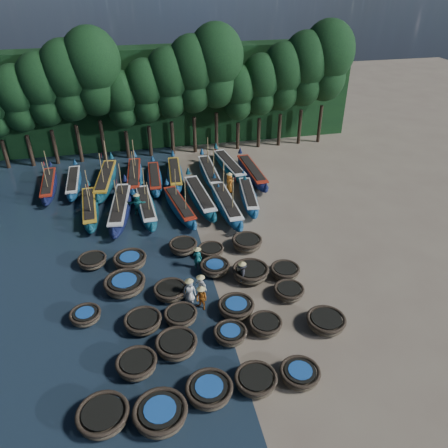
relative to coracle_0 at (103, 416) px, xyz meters
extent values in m
plane|color=#7B705A|center=(6.65, 10.12, -0.44)|extent=(120.00, 120.00, 0.00)
cube|color=black|center=(6.65, 33.62, 4.56)|extent=(40.00, 3.00, 10.00)
ellipsoid|color=brown|center=(0.00, 0.00, -0.10)|extent=(2.39, 2.39, 0.69)
torus|color=#342A1E|center=(0.00, 0.00, 0.23)|extent=(2.33, 2.33, 0.21)
cylinder|color=black|center=(0.00, 0.00, 0.27)|extent=(1.78, 1.78, 0.06)
ellipsoid|color=brown|center=(2.44, -0.47, -0.07)|extent=(2.84, 2.84, 0.75)
torus|color=#342A1E|center=(2.44, -0.47, 0.28)|extent=(2.44, 2.44, 0.23)
cylinder|color=black|center=(2.44, -0.47, 0.33)|extent=(1.85, 1.85, 0.07)
cylinder|color=#1B4D99|center=(2.44, -0.47, 0.37)|extent=(1.43, 1.43, 0.05)
ellipsoid|color=brown|center=(4.76, 0.30, -0.11)|extent=(2.74, 2.74, 0.66)
torus|color=#342A1E|center=(4.76, 0.30, 0.20)|extent=(2.24, 2.24, 0.20)
cylinder|color=black|center=(4.76, 0.30, 0.24)|extent=(1.71, 1.71, 0.06)
cylinder|color=#1B4D99|center=(4.76, 0.30, 0.28)|extent=(1.31, 1.31, 0.04)
ellipsoid|color=brown|center=(7.02, 0.39, -0.14)|extent=(2.42, 2.42, 0.61)
torus|color=#342A1E|center=(7.02, 0.39, 0.15)|extent=(2.07, 2.07, 0.19)
cylinder|color=black|center=(7.02, 0.39, 0.19)|extent=(1.58, 1.58, 0.06)
ellipsoid|color=brown|center=(9.19, 0.28, -0.14)|extent=(2.22, 2.22, 0.60)
torus|color=#342A1E|center=(9.19, 0.28, 0.14)|extent=(1.99, 1.99, 0.18)
cylinder|color=black|center=(9.19, 0.28, 0.18)|extent=(1.51, 1.51, 0.05)
cylinder|color=#1B4D99|center=(9.19, 0.28, 0.22)|extent=(1.16, 1.16, 0.04)
ellipsoid|color=brown|center=(1.57, 2.56, -0.11)|extent=(2.05, 2.05, 0.66)
torus|color=#342A1E|center=(1.57, 2.56, 0.19)|extent=(2.06, 2.06, 0.20)
cylinder|color=black|center=(1.57, 2.56, 0.23)|extent=(1.56, 1.56, 0.06)
ellipsoid|color=brown|center=(3.64, 3.39, -0.10)|extent=(2.68, 2.68, 0.68)
torus|color=#342A1E|center=(3.64, 3.39, 0.21)|extent=(2.20, 2.20, 0.20)
cylinder|color=black|center=(3.64, 3.39, 0.25)|extent=(1.67, 1.67, 0.06)
ellipsoid|color=brown|center=(6.53, 3.57, -0.15)|extent=(1.68, 1.68, 0.59)
torus|color=#342A1E|center=(6.53, 3.57, 0.13)|extent=(1.82, 1.82, 0.18)
cylinder|color=black|center=(6.53, 3.57, 0.16)|extent=(1.38, 1.38, 0.05)
cylinder|color=#1B4D99|center=(6.53, 3.57, 0.20)|extent=(1.06, 1.06, 0.04)
ellipsoid|color=brown|center=(8.56, 3.80, -0.14)|extent=(1.94, 1.94, 0.60)
torus|color=#342A1E|center=(8.56, 3.80, 0.14)|extent=(1.85, 1.85, 0.18)
cylinder|color=black|center=(8.56, 3.80, 0.18)|extent=(1.40, 1.40, 0.05)
ellipsoid|color=brown|center=(11.86, 3.28, -0.12)|extent=(2.62, 2.62, 0.63)
torus|color=#342A1E|center=(11.86, 3.28, 0.17)|extent=(2.18, 2.18, 0.19)
cylinder|color=black|center=(11.86, 3.28, 0.21)|extent=(1.67, 1.67, 0.06)
ellipsoid|color=brown|center=(-1.05, 6.70, -0.16)|extent=(1.77, 1.77, 0.57)
torus|color=#342A1E|center=(-1.05, 6.70, 0.11)|extent=(1.76, 1.76, 0.17)
cylinder|color=black|center=(-1.05, 6.70, 0.14)|extent=(1.33, 1.33, 0.05)
cylinder|color=#1B4D99|center=(-1.05, 6.70, 0.18)|extent=(1.02, 1.02, 0.03)
ellipsoid|color=brown|center=(2.06, 5.48, -0.13)|extent=(2.34, 2.34, 0.63)
torus|color=#342A1E|center=(2.06, 5.48, 0.17)|extent=(2.10, 2.10, 0.19)
cylinder|color=black|center=(2.06, 5.48, 0.20)|extent=(1.60, 1.60, 0.06)
ellipsoid|color=brown|center=(4.15, 5.51, -0.13)|extent=(2.19, 2.19, 0.61)
torus|color=#342A1E|center=(4.15, 5.51, 0.15)|extent=(1.89, 1.89, 0.19)
cylinder|color=black|center=(4.15, 5.51, 0.19)|extent=(1.42, 1.42, 0.06)
ellipsoid|color=brown|center=(7.33, 5.47, -0.12)|extent=(2.28, 2.28, 0.65)
torus|color=#342A1E|center=(7.33, 5.47, 0.19)|extent=(2.11, 2.11, 0.20)
cylinder|color=black|center=(7.33, 5.47, 0.23)|extent=(1.60, 1.60, 0.06)
cylinder|color=#1B4D99|center=(7.33, 5.47, 0.27)|extent=(1.23, 1.23, 0.04)
ellipsoid|color=brown|center=(10.75, 6.13, -0.13)|extent=(1.76, 1.76, 0.63)
torus|color=#342A1E|center=(10.75, 6.13, 0.17)|extent=(1.85, 1.85, 0.19)
cylinder|color=black|center=(10.75, 6.13, 0.20)|extent=(1.39, 1.39, 0.06)
ellipsoid|color=brown|center=(1.19, 8.86, -0.07)|extent=(2.76, 2.76, 0.75)
torus|color=#342A1E|center=(1.19, 8.86, 0.29)|extent=(2.55, 2.55, 0.23)
cylinder|color=black|center=(1.19, 8.86, 0.33)|extent=(1.94, 1.94, 0.07)
cylinder|color=#1B4D99|center=(1.19, 8.86, 0.38)|extent=(1.50, 1.50, 0.05)
ellipsoid|color=brown|center=(3.83, 7.73, -0.12)|extent=(2.15, 2.15, 0.64)
torus|color=#342A1E|center=(3.83, 7.73, 0.18)|extent=(2.03, 2.03, 0.19)
cylinder|color=black|center=(3.83, 7.73, 0.22)|extent=(1.54, 1.54, 0.06)
ellipsoid|color=brown|center=(6.90, 9.42, -0.13)|extent=(2.24, 2.24, 0.63)
torus|color=#342A1E|center=(6.90, 9.42, 0.17)|extent=(1.95, 1.95, 0.19)
cylinder|color=black|center=(6.90, 9.42, 0.21)|extent=(1.48, 1.48, 0.06)
cylinder|color=#1B4D99|center=(6.90, 9.42, 0.25)|extent=(1.13, 1.13, 0.04)
ellipsoid|color=brown|center=(8.99, 8.36, -0.08)|extent=(2.74, 2.74, 0.73)
torus|color=#342A1E|center=(8.99, 8.36, 0.27)|extent=(2.35, 2.35, 0.22)
cylinder|color=black|center=(8.99, 8.36, 0.31)|extent=(1.79, 1.79, 0.07)
ellipsoid|color=brown|center=(11.17, 8.03, -0.11)|extent=(1.78, 1.78, 0.67)
torus|color=#342A1E|center=(11.17, 8.03, 0.20)|extent=(1.89, 1.89, 0.20)
cylinder|color=black|center=(11.17, 8.03, 0.24)|extent=(1.42, 1.42, 0.06)
ellipsoid|color=brown|center=(-0.85, 11.98, -0.16)|extent=(1.98, 1.98, 0.56)
torus|color=#342A1E|center=(-0.85, 11.98, 0.10)|extent=(1.90, 1.90, 0.17)
cylinder|color=black|center=(-0.85, 11.98, 0.14)|extent=(1.45, 1.45, 0.05)
ellipsoid|color=brown|center=(1.60, 11.33, -0.09)|extent=(2.33, 2.33, 0.71)
torus|color=#342A1E|center=(1.60, 11.33, 0.24)|extent=(2.21, 2.21, 0.21)
cylinder|color=black|center=(1.60, 11.33, 0.29)|extent=(1.67, 1.67, 0.06)
cylinder|color=#1B4D99|center=(1.60, 11.33, 0.33)|extent=(1.29, 1.29, 0.04)
ellipsoid|color=brown|center=(5.24, 12.20, -0.09)|extent=(2.34, 2.34, 0.70)
torus|color=#342A1E|center=(5.24, 12.20, 0.24)|extent=(1.98, 1.98, 0.21)
cylinder|color=black|center=(5.24, 12.20, 0.28)|extent=(1.49, 1.49, 0.06)
ellipsoid|color=brown|center=(7.02, 11.37, -0.14)|extent=(1.73, 1.73, 0.60)
torus|color=#342A1E|center=(7.02, 11.37, 0.14)|extent=(1.80, 1.80, 0.18)
cylinder|color=black|center=(7.02, 11.37, 0.17)|extent=(1.36, 1.36, 0.05)
ellipsoid|color=brown|center=(9.66, 11.66, -0.07)|extent=(2.11, 2.11, 0.74)
torus|color=#342A1E|center=(9.66, 11.66, 0.27)|extent=(2.14, 2.14, 0.22)
cylinder|color=black|center=(9.66, 11.66, 0.32)|extent=(1.61, 1.61, 0.07)
ellipsoid|color=#0D404C|center=(-1.25, 19.05, 0.03)|extent=(1.83, 7.68, 0.95)
cone|color=#0D404C|center=(-1.48, 22.76, 0.65)|extent=(0.42, 0.42, 0.57)
cone|color=#0D404C|center=(-1.02, 15.35, 0.60)|extent=(0.42, 0.42, 0.48)
cube|color=gold|center=(-1.25, 19.05, 0.43)|extent=(1.36, 5.95, 0.11)
cube|color=black|center=(-1.25, 19.05, 0.51)|extent=(1.06, 5.17, 0.10)
cylinder|color=#997F4C|center=(-1.22, 20.20, 1.56)|extent=(0.07, 0.23, 2.66)
cylinder|color=#997F4C|center=(-1.07, 17.63, 1.56)|extent=(0.07, 0.23, 2.66)
plane|color=red|center=(-0.92, 17.64, 2.72)|extent=(0.00, 0.33, 0.33)
ellipsoid|color=#10153B|center=(1.13, 18.41, 0.11)|extent=(2.64, 8.91, 1.10)
cone|color=#10153B|center=(1.65, 22.67, 0.82)|extent=(0.48, 0.48, 0.66)
cone|color=#10153B|center=(0.61, 14.16, 0.77)|extent=(0.48, 0.48, 0.55)
cube|color=silver|center=(1.13, 18.41, 0.57)|extent=(1.97, 6.90, 0.13)
cube|color=black|center=(1.13, 18.41, 0.66)|extent=(1.57, 5.99, 0.11)
cylinder|color=#997F4C|center=(1.40, 19.71, 1.86)|extent=(0.08, 0.26, 3.07)
cylinder|color=#997F4C|center=(1.04, 16.77, 1.86)|extent=(0.08, 0.26, 3.07)
plane|color=red|center=(1.20, 16.75, 3.20)|extent=(0.00, 0.38, 0.38)
ellipsoid|color=#0D404C|center=(3.14, 18.35, 0.04)|extent=(1.79, 7.80, 0.97)
cone|color=#0D404C|center=(2.94, 22.12, 0.67)|extent=(0.43, 0.43, 0.58)
cone|color=#0D404C|center=(3.34, 14.58, 0.62)|extent=(0.43, 0.43, 0.48)
cube|color=silver|center=(3.14, 18.35, 0.45)|extent=(1.33, 6.04, 0.12)
cube|color=black|center=(3.14, 18.35, 0.53)|extent=(1.03, 5.26, 0.10)
cylinder|color=#997F4C|center=(3.18, 19.52, 1.59)|extent=(0.07, 0.23, 2.71)
cylinder|color=#997F4C|center=(3.31, 16.91, 1.59)|extent=(0.07, 0.23, 2.71)
plane|color=red|center=(3.46, 16.91, 2.77)|extent=(0.00, 0.34, 0.34)
ellipsoid|color=navy|center=(5.75, 17.82, 0.03)|extent=(2.60, 7.69, 0.95)
cone|color=navy|center=(5.13, 21.46, 0.65)|extent=(0.42, 0.42, 0.57)
cone|color=navy|center=(6.36, 14.18, 0.60)|extent=(0.42, 0.42, 0.47)
cube|color=#9F2413|center=(5.75, 17.82, 0.43)|extent=(1.96, 5.95, 0.11)
cube|color=black|center=(5.75, 17.82, 0.50)|extent=(1.58, 5.16, 0.09)
cylinder|color=#997F4C|center=(5.65, 18.96, 1.54)|extent=(0.07, 0.22, 2.65)
cylinder|color=#997F4C|center=(6.08, 16.44, 1.54)|extent=(0.07, 0.22, 2.65)
plane|color=red|center=(6.22, 16.46, 2.70)|extent=(0.00, 0.33, 0.33)
ellipsoid|color=#0D404C|center=(7.60, 18.91, 0.08)|extent=(2.24, 8.49, 1.05)
cone|color=#0D404C|center=(7.24, 22.99, 0.76)|extent=(0.46, 0.46, 0.63)
cone|color=#0D404C|center=(7.96, 14.83, 0.71)|extent=(0.46, 0.46, 0.52)
cube|color=silver|center=(7.60, 18.91, 0.52)|extent=(1.67, 6.58, 0.13)
cube|color=black|center=(7.60, 18.91, 0.61)|extent=(1.31, 5.72, 0.10)
ellipsoid|color=navy|center=(9.43, 17.23, 0.08)|extent=(1.77, 8.47, 1.05)
cone|color=navy|center=(9.30, 21.33, 0.77)|extent=(0.46, 0.46, 0.63)
cone|color=navy|center=(9.55, 13.12, 0.72)|extent=(0.46, 0.46, 0.53)
cube|color=silver|center=(9.43, 17.23, 0.53)|extent=(1.30, 6.56, 0.13)
cube|color=black|center=(9.43, 17.23, 0.61)|extent=(0.99, 5.71, 0.11)
cylinder|color=#997F4C|center=(9.50, 18.49, 1.77)|extent=(0.07, 0.25, 2.95)
cylinder|color=#997F4C|center=(9.58, 15.65, 1.77)|extent=(0.07, 0.25, 2.95)
plane|color=red|center=(9.74, 15.65, 3.05)|extent=(0.00, 0.37, 0.37)
ellipsoid|color=navy|center=(11.59, 18.30, 0.01)|extent=(2.27, 7.38, 0.91)
cone|color=navy|center=(12.07, 21.81, 0.60)|extent=(0.40, 0.40, 0.55)
cone|color=navy|center=(11.12, 14.79, 0.56)|extent=(0.40, 0.40, 0.45)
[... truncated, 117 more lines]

